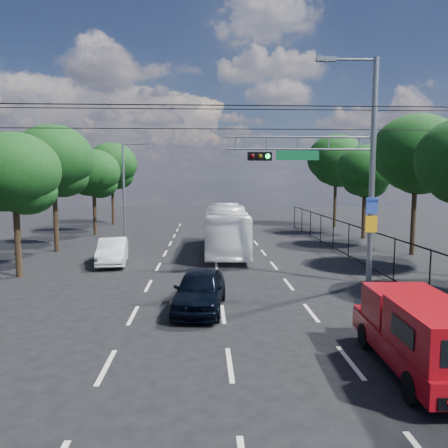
{
  "coord_description": "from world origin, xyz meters",
  "views": [
    {
      "loc": [
        -0.6,
        -10.26,
        4.56
      ],
      "look_at": [
        0.14,
        6.35,
        2.8
      ],
      "focal_mm": 35.0,
      "sensor_mm": 36.0,
      "label": 1
    }
  ],
  "objects": [
    {
      "name": "tree_left_d",
      "position": [
        -9.38,
        25.02,
        4.72
      ],
      "size": [
        4.2,
        4.2,
        6.83
      ],
      "color": "black",
      "rests_on": "ground"
    },
    {
      "name": "white_bus",
      "position": [
        0.71,
        16.56,
        1.44
      ],
      "size": [
        2.63,
        10.38,
        2.88
      ],
      "primitive_type": "imported",
      "rotation": [
        0.0,
        0.0,
        -0.02
      ],
      "color": "white",
      "rests_on": "ground"
    },
    {
      "name": "streetlight_left",
      "position": [
        -6.33,
        22.0,
        3.94
      ],
      "size": [
        2.09,
        0.22,
        7.08
      ],
      "color": "slate",
      "rests_on": "ground"
    },
    {
      "name": "tree_right_e",
      "position": [
        11.62,
        30.02,
        5.94
      ],
      "size": [
        5.28,
        5.28,
        8.58
      ],
      "color": "black",
      "rests_on": "ground"
    },
    {
      "name": "navy_hatchback",
      "position": [
        -0.78,
        4.6,
        0.7
      ],
      "size": [
        2.09,
        4.27,
        1.4
      ],
      "primitive_type": "imported",
      "rotation": [
        0.0,
        0.0,
        -0.11
      ],
      "color": "black",
      "rests_on": "ground"
    },
    {
      "name": "utility_wires",
      "position": [
        0.0,
        8.83,
        7.23
      ],
      "size": [
        22.0,
        5.04,
        0.74
      ],
      "color": "black",
      "rests_on": "ground"
    },
    {
      "name": "tree_left_c",
      "position": [
        -9.78,
        17.02,
        5.4
      ],
      "size": [
        4.8,
        4.8,
        7.8
      ],
      "color": "black",
      "rests_on": "ground"
    },
    {
      "name": "fence_right",
      "position": [
        7.6,
        12.17,
        1.03
      ],
      "size": [
        0.06,
        34.03,
        2.0
      ],
      "color": "black",
      "rests_on": "ground"
    },
    {
      "name": "ground",
      "position": [
        0.0,
        0.0,
        0.0
      ],
      "size": [
        120.0,
        120.0,
        0.0
      ],
      "primitive_type": "plane",
      "color": "black",
      "rests_on": "ground"
    },
    {
      "name": "white_van",
      "position": [
        -5.5,
        12.89,
        0.68
      ],
      "size": [
        1.95,
        4.27,
        1.36
      ],
      "primitive_type": "imported",
      "rotation": [
        0.0,
        0.0,
        0.13
      ],
      "color": "silver",
      "rests_on": "ground"
    },
    {
      "name": "tree_right_d",
      "position": [
        11.42,
        22.02,
        4.85
      ],
      "size": [
        4.32,
        4.32,
        7.02
      ],
      "color": "black",
      "rests_on": "ground"
    },
    {
      "name": "red_pickup",
      "position": [
        4.46,
        -0.68,
        0.98
      ],
      "size": [
        2.0,
        5.01,
        1.84
      ],
      "color": "black",
      "rests_on": "ground"
    },
    {
      "name": "signal_mast",
      "position": [
        5.28,
        7.99,
        5.24
      ],
      "size": [
        6.43,
        0.39,
        9.5
      ],
      "color": "slate",
      "rests_on": "ground"
    },
    {
      "name": "lane_markings",
      "position": [
        -0.0,
        14.0,
        0.01
      ],
      "size": [
        6.12,
        38.0,
        0.01
      ],
      "color": "beige",
      "rests_on": "ground"
    },
    {
      "name": "tree_left_b",
      "position": [
        -9.18,
        10.02,
        4.58
      ],
      "size": [
        4.08,
        4.08,
        6.63
      ],
      "color": "black",
      "rests_on": "ground"
    },
    {
      "name": "tree_right_c",
      "position": [
        11.82,
        15.02,
        5.73
      ],
      "size": [
        5.1,
        5.1,
        8.29
      ],
      "color": "black",
      "rests_on": "ground"
    },
    {
      "name": "tree_left_e",
      "position": [
        -9.58,
        33.02,
        5.53
      ],
      "size": [
        4.92,
        4.92,
        7.99
      ],
      "color": "black",
      "rests_on": "ground"
    }
  ]
}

